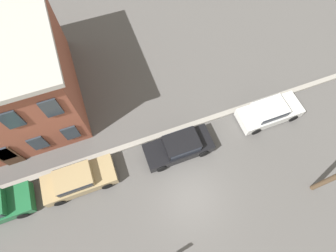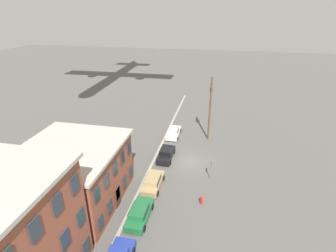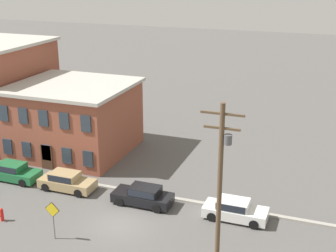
# 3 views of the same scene
# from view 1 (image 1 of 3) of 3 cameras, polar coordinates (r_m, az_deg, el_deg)

# --- Properties ---
(ground_plane) EXTENTS (200.00, 200.00, 0.00)m
(ground_plane) POSITION_cam_1_polar(r_m,az_deg,el_deg) (16.76, 4.90, -14.96)
(ground_plane) COLOR #565451
(kerb_strip) EXTENTS (56.00, 0.36, 0.16)m
(kerb_strip) POSITION_cam_1_polar(r_m,az_deg,el_deg) (17.94, -0.56, -1.62)
(kerb_strip) COLOR #9E998E
(kerb_strip) RESTS_ON ground_plane
(car_tan) EXTENTS (4.40, 1.92, 1.43)m
(car_tan) POSITION_cam_1_polar(r_m,az_deg,el_deg) (17.07, -19.09, -10.90)
(car_tan) COLOR tan
(car_tan) RESTS_ON ground_plane
(car_black) EXTENTS (4.40, 1.92, 1.43)m
(car_black) POSITION_cam_1_polar(r_m,az_deg,el_deg) (16.86, 2.52, -4.41)
(car_black) COLOR black
(car_black) RESTS_ON ground_plane
(car_white) EXTENTS (4.40, 1.92, 1.43)m
(car_white) POSITION_cam_1_polar(r_m,az_deg,el_deg) (19.26, 21.21, 2.96)
(car_white) COLOR silver
(car_white) RESTS_ON ground_plane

